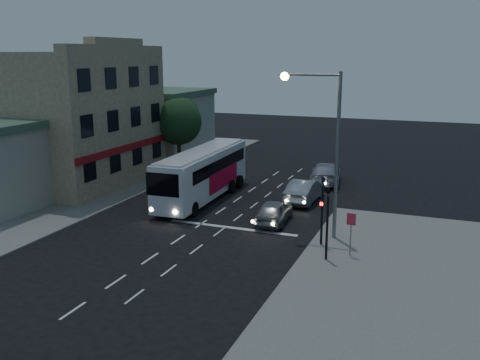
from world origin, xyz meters
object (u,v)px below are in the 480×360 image
at_px(traffic_signal_side, 328,215).
at_px(streetlight, 326,136).
at_px(regulatory_sign, 351,227).
at_px(tour_bus, 203,173).
at_px(street_tree, 178,120).
at_px(car_sedan_a, 305,191).
at_px(traffic_signal_main, 322,203).
at_px(car_sedan_b, 326,173).
at_px(car_suv, 274,212).

height_order(traffic_signal_side, streetlight, streetlight).
relative_size(traffic_signal_side, regulatory_sign, 1.86).
bearing_deg(tour_bus, regulatory_sign, -34.52).
bearing_deg(regulatory_sign, street_tree, 138.92).
relative_size(car_sedan_a, streetlight, 0.53).
bearing_deg(traffic_signal_main, traffic_signal_side, -70.51).
relative_size(car_sedan_b, traffic_signal_side, 1.35).
xyz_separation_m(tour_bus, car_suv, (6.33, -3.44, -1.19)).
xyz_separation_m(car_sedan_b, street_tree, (-12.89, -0.16, 3.69)).
xyz_separation_m(streetlight, street_tree, (-15.55, 12.82, -1.23)).
relative_size(tour_bus, traffic_signal_main, 2.81).
relative_size(car_suv, regulatory_sign, 1.90).
distance_m(car_sedan_a, streetlight, 8.97).
relative_size(traffic_signal_main, regulatory_sign, 1.86).
bearing_deg(car_suv, tour_bus, -32.11).
bearing_deg(traffic_signal_side, car_sedan_b, 102.43).
height_order(car_sedan_b, traffic_signal_side, traffic_signal_side).
bearing_deg(traffic_signal_main, car_suv, 139.82).
distance_m(car_sedan_a, regulatory_sign, 10.55).
relative_size(traffic_signal_main, streetlight, 0.46).
xyz_separation_m(car_sedan_b, traffic_signal_side, (3.61, -16.39, 1.62)).
relative_size(car_suv, car_sedan_b, 0.76).
bearing_deg(streetlight, traffic_signal_main, -79.80).
bearing_deg(tour_bus, street_tree, 125.40).
xyz_separation_m(tour_bus, car_sedan_b, (7.00, 7.95, -1.10)).
bearing_deg(traffic_signal_side, regulatory_sign, 43.92).
distance_m(car_suv, car_sedan_a, 5.37).
xyz_separation_m(car_suv, car_sedan_a, (0.53, 5.34, 0.08)).
height_order(regulatory_sign, streetlight, streetlight).
distance_m(car_suv, regulatory_sign, 6.70).
xyz_separation_m(car_suv, traffic_signal_main, (3.58, -3.02, 1.71)).
relative_size(car_sedan_a, traffic_signal_side, 1.17).
relative_size(traffic_signal_side, streetlight, 0.46).
xyz_separation_m(car_sedan_b, streetlight, (2.66, -12.99, 4.93)).
xyz_separation_m(tour_bus, car_sedan_a, (6.86, 1.91, -1.11)).
bearing_deg(street_tree, traffic_signal_side, -44.50).
xyz_separation_m(car_sedan_a, traffic_signal_main, (3.05, -8.37, 1.63)).
bearing_deg(regulatory_sign, car_sedan_a, 116.87).
relative_size(car_suv, traffic_signal_main, 1.02).
xyz_separation_m(traffic_signal_side, streetlight, (-0.96, 3.40, 3.31)).
height_order(car_sedan_a, street_tree, street_tree).
height_order(car_sedan_b, regulatory_sign, regulatory_sign).
distance_m(car_suv, streetlight, 6.23).
height_order(car_sedan_a, regulatory_sign, regulatory_sign).
height_order(car_suv, car_sedan_b, car_sedan_b).
height_order(car_suv, traffic_signal_side, traffic_signal_side).
bearing_deg(regulatory_sign, car_sedan_b, 106.65).
bearing_deg(regulatory_sign, tour_bus, 147.22).
bearing_deg(car_sedan_b, regulatory_sign, 97.23).
height_order(car_sedan_b, streetlight, streetlight).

